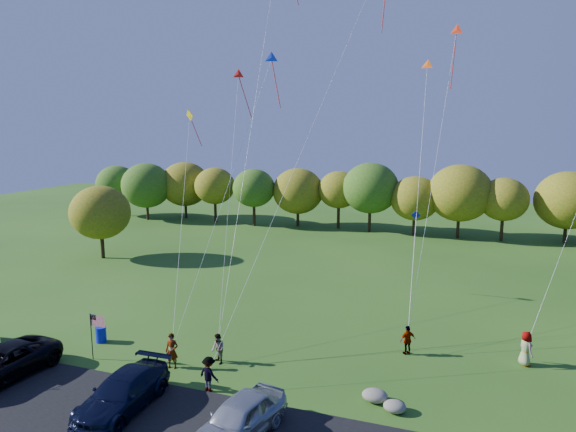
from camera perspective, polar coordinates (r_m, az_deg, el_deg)
name	(u,v)px	position (r m, az deg, el deg)	size (l,w,h in m)	color
ground	(228,385)	(26.57, -6.70, -18.12)	(140.00, 140.00, 0.00)	#265117
asphalt_lane	(185,429)	(23.53, -11.33, -22.21)	(44.00, 6.00, 0.06)	black
treeline	(370,195)	(58.56, 9.08, 2.32)	(75.96, 28.00, 8.52)	#342413
minivan_dark	(1,363)	(30.09, -29.25, -14.08)	(2.66, 5.76, 1.60)	black
minivan_navy	(123,393)	(25.11, -17.90, -18.17)	(2.20, 5.40, 1.57)	black
minivan_silver	(239,419)	(22.23, -5.47, -21.51)	(1.98, 4.92, 1.68)	#ACB0B7
flyer_a	(172,351)	(28.24, -12.78, -14.42)	(0.68, 0.45, 1.87)	#4C4C59
flyer_b	(218,349)	(28.37, -7.78, -14.41)	(0.79, 0.61, 1.62)	#4C4C59
flyer_c	(209,374)	(25.79, -8.78, -16.96)	(1.10, 0.63, 1.71)	#4C4C59
flyer_d	(408,340)	(29.87, 13.16, -13.27)	(0.96, 0.40, 1.64)	#4C4C59
flyer_e	(526,348)	(30.57, 24.90, -13.20)	(0.91, 0.59, 1.86)	#4C4C59
park_bench	(16,345)	(32.95, -28.01, -12.56)	(1.69, 0.53, 0.94)	#133419
trash_barrel	(101,335)	(32.64, -20.07, -12.27)	(0.61, 0.61, 0.91)	#0D1BC6
flag_assembly	(95,326)	(29.88, -20.64, -11.33)	(0.96, 0.62, 2.59)	black
boulder_near	(375,396)	(25.22, 9.63, -19.07)	(1.20, 0.94, 0.60)	gray
boulder_far	(395,406)	(24.63, 11.77, -20.01)	(1.01, 0.85, 0.53)	gray
kites_aloft	(342,12)	(36.78, 6.00, 21.63)	(28.44, 6.57, 20.13)	red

